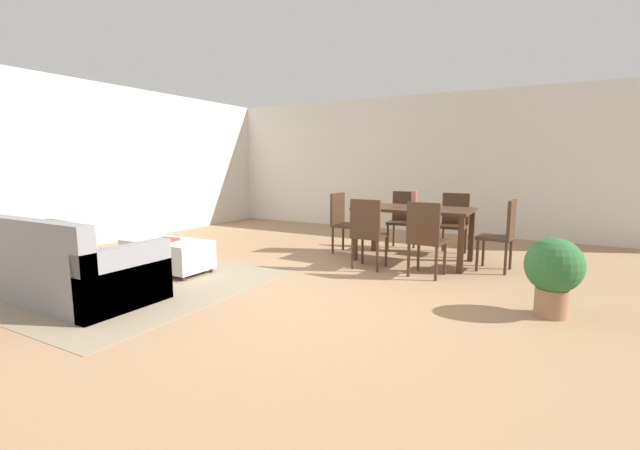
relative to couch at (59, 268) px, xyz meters
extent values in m
plane|color=#9E7A56|center=(2.19, 1.04, -0.29)|extent=(10.80, 10.80, 0.00)
cube|color=silver|center=(2.19, 6.04, 1.06)|extent=(9.00, 0.12, 2.70)
cube|color=silver|center=(-2.31, 1.54, 1.06)|extent=(0.12, 11.00, 2.70)
cube|color=gray|center=(0.10, 0.65, -0.29)|extent=(3.00, 2.80, 0.01)
cube|color=gray|center=(0.00, 0.05, -0.08)|extent=(2.17, 0.95, 0.42)
cube|color=gray|center=(0.00, -0.34, 0.35)|extent=(2.17, 0.16, 0.44)
cube|color=gray|center=(-1.02, 0.05, 0.02)|extent=(0.14, 0.95, 0.62)
cube|color=gray|center=(1.01, 0.05, 0.02)|extent=(0.14, 0.95, 0.62)
cube|color=beige|center=(-0.64, -0.09, 0.30)|extent=(0.34, 0.11, 0.34)
cube|color=silver|center=(-0.21, -0.10, 0.29)|extent=(0.33, 0.11, 0.33)
cube|color=beige|center=(0.21, -0.06, 0.33)|extent=(0.41, 0.14, 0.41)
cube|color=tan|center=(0.64, -0.10, 0.29)|extent=(0.33, 0.11, 0.33)
cube|color=silver|center=(0.19, 1.24, -0.06)|extent=(1.13, 0.56, 0.35)
cylinder|color=#422B1C|center=(-0.32, 1.47, -0.26)|extent=(0.05, 0.05, 0.06)
cylinder|color=#422B1C|center=(0.71, 1.47, -0.26)|extent=(0.05, 0.05, 0.06)
cylinder|color=#422B1C|center=(-0.32, 1.01, -0.26)|extent=(0.05, 0.05, 0.06)
cylinder|color=#422B1C|center=(0.71, 1.01, -0.26)|extent=(0.05, 0.05, 0.06)
cylinder|color=olive|center=(-1.22, 0.13, -0.01)|extent=(0.04, 0.04, 0.56)
cube|color=#422B1C|center=(2.74, 3.37, 0.45)|extent=(1.58, 0.87, 0.04)
cube|color=#422B1C|center=(2.01, 3.74, 0.07)|extent=(0.07, 0.07, 0.72)
cube|color=#422B1C|center=(3.47, 3.74, 0.07)|extent=(0.07, 0.07, 0.72)
cube|color=#422B1C|center=(2.01, 2.99, 0.07)|extent=(0.07, 0.07, 0.72)
cube|color=#422B1C|center=(3.47, 2.99, 0.07)|extent=(0.07, 0.07, 0.72)
cube|color=#422B1C|center=(2.37, 2.69, 0.14)|extent=(0.41, 0.41, 0.04)
cube|color=#422B1C|center=(2.37, 2.51, 0.39)|extent=(0.40, 0.05, 0.47)
cylinder|color=#422B1C|center=(2.19, 2.85, -0.09)|extent=(0.04, 0.04, 0.41)
cylinder|color=#422B1C|center=(2.53, 2.86, -0.09)|extent=(0.04, 0.04, 0.41)
cylinder|color=#422B1C|center=(2.20, 2.51, -0.09)|extent=(0.04, 0.04, 0.41)
cylinder|color=#422B1C|center=(2.54, 2.52, -0.09)|extent=(0.04, 0.04, 0.41)
cube|color=#422B1C|center=(3.13, 2.66, 0.14)|extent=(0.43, 0.43, 0.04)
cube|color=#422B1C|center=(3.12, 2.48, 0.39)|extent=(0.40, 0.07, 0.47)
cylinder|color=#422B1C|center=(2.98, 2.84, -0.09)|extent=(0.04, 0.04, 0.41)
cylinder|color=#422B1C|center=(3.32, 2.82, -0.09)|extent=(0.04, 0.04, 0.41)
cylinder|color=#422B1C|center=(2.95, 2.50, -0.09)|extent=(0.04, 0.04, 0.41)
cylinder|color=#422B1C|center=(3.29, 2.48, -0.09)|extent=(0.04, 0.04, 0.41)
cube|color=#422B1C|center=(2.33, 4.07, 0.14)|extent=(0.42, 0.42, 0.04)
cube|color=#422B1C|center=(2.32, 4.25, 0.39)|extent=(0.40, 0.06, 0.47)
cylinder|color=#422B1C|center=(2.51, 3.91, -0.09)|extent=(0.04, 0.04, 0.41)
cylinder|color=#422B1C|center=(2.17, 3.90, -0.09)|extent=(0.04, 0.04, 0.41)
cylinder|color=#422B1C|center=(2.49, 4.25, -0.09)|extent=(0.04, 0.04, 0.41)
cylinder|color=#422B1C|center=(2.15, 4.23, -0.09)|extent=(0.04, 0.04, 0.41)
cube|color=#422B1C|center=(3.13, 4.07, 0.14)|extent=(0.40, 0.40, 0.04)
cube|color=#422B1C|center=(3.13, 4.25, 0.39)|extent=(0.40, 0.04, 0.47)
cylinder|color=#422B1C|center=(3.30, 3.90, -0.09)|extent=(0.04, 0.04, 0.41)
cylinder|color=#422B1C|center=(2.96, 3.90, -0.09)|extent=(0.04, 0.04, 0.41)
cylinder|color=#422B1C|center=(3.30, 4.24, -0.09)|extent=(0.04, 0.04, 0.41)
cylinder|color=#422B1C|center=(2.96, 4.24, -0.09)|extent=(0.04, 0.04, 0.41)
cube|color=#422B1C|center=(3.82, 3.34, 0.14)|extent=(0.43, 0.43, 0.04)
cube|color=#422B1C|center=(4.00, 3.33, 0.39)|extent=(0.07, 0.40, 0.47)
cylinder|color=#422B1C|center=(3.64, 3.19, -0.09)|extent=(0.04, 0.04, 0.41)
cylinder|color=#422B1C|center=(3.67, 3.53, -0.09)|extent=(0.04, 0.04, 0.41)
cylinder|color=#422B1C|center=(3.98, 3.16, -0.09)|extent=(0.04, 0.04, 0.41)
cylinder|color=#422B1C|center=(4.00, 3.50, -0.09)|extent=(0.04, 0.04, 0.41)
cube|color=#422B1C|center=(1.71, 3.40, 0.14)|extent=(0.41, 0.41, 0.04)
cube|color=#422B1C|center=(1.53, 3.41, 0.39)|extent=(0.05, 0.40, 0.47)
cylinder|color=#422B1C|center=(1.88, 3.56, -0.09)|extent=(0.04, 0.04, 0.41)
cylinder|color=#422B1C|center=(1.87, 3.22, -0.09)|extent=(0.04, 0.04, 0.41)
cylinder|color=#422B1C|center=(1.54, 3.58, -0.09)|extent=(0.04, 0.04, 0.41)
cylinder|color=#422B1C|center=(1.53, 3.24, -0.09)|extent=(0.04, 0.04, 0.41)
cylinder|color=#B26659|center=(2.76, 3.32, 0.59)|extent=(0.08, 0.08, 0.23)
cube|color=maroon|center=(0.23, 1.21, 0.13)|extent=(0.29, 0.23, 0.03)
cylinder|color=#996B4C|center=(4.50, 1.82, -0.16)|extent=(0.28, 0.28, 0.26)
sphere|color=#2D6633|center=(4.50, 1.82, 0.18)|extent=(0.50, 0.50, 0.50)
camera|label=1|loc=(4.47, -2.43, 1.09)|focal=23.84mm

